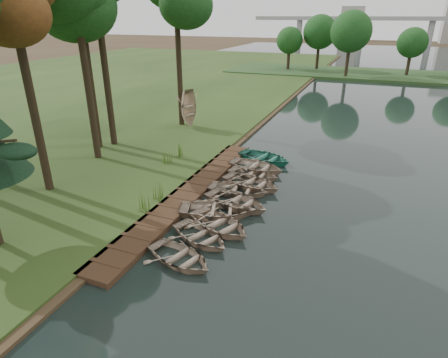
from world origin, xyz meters
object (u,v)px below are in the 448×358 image
at_px(rowboat_2, 219,222).
at_px(stored_rowboat, 189,124).
at_px(boardwalk, 189,193).
at_px(rowboat_0, 180,255).
at_px(rowboat_1, 201,234).

xyz_separation_m(rowboat_2, stored_rowboat, (-8.44, 13.81, 0.24)).
bearing_deg(rowboat_2, boardwalk, 70.98).
relative_size(rowboat_0, stored_rowboat, 0.94).
bearing_deg(rowboat_2, rowboat_1, -174.34).
relative_size(rowboat_0, rowboat_2, 0.90).
relative_size(boardwalk, stored_rowboat, 4.98).
xyz_separation_m(rowboat_0, stored_rowboat, (-7.95, 16.70, 0.27)).
xyz_separation_m(rowboat_1, stored_rowboat, (-8.05, 14.99, 0.27)).
bearing_deg(boardwalk, rowboat_0, -66.77).
distance_m(rowboat_0, rowboat_2, 2.93).
height_order(boardwalk, rowboat_0, rowboat_0).
bearing_deg(rowboat_1, stored_rowboat, 53.15).
distance_m(boardwalk, rowboat_2, 3.95).
xyz_separation_m(boardwalk, rowboat_2, (2.88, -2.69, 0.25)).
bearing_deg(rowboat_0, boardwalk, 40.95).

